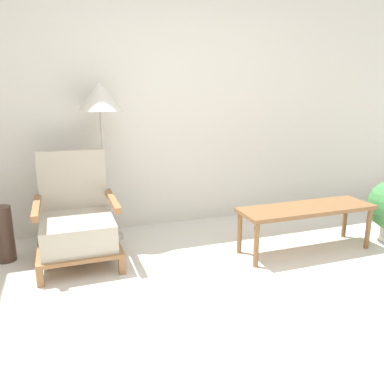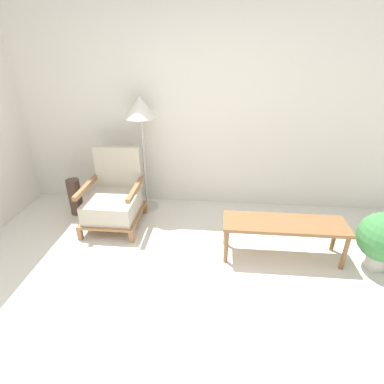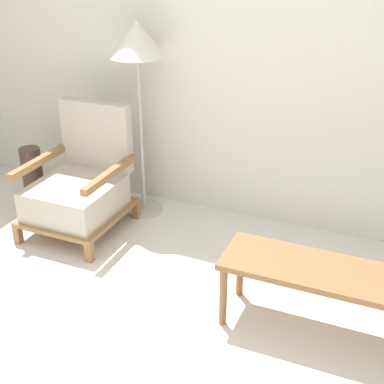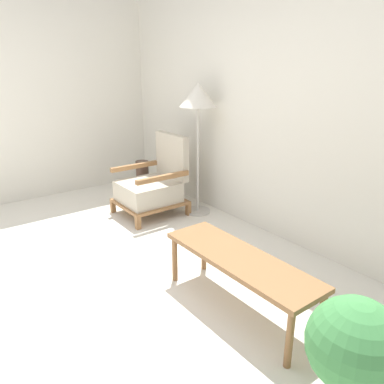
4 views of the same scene
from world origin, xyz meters
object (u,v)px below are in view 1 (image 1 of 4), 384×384
at_px(floor_lamp, 100,106).
at_px(vase, 3,234).
at_px(armchair, 77,222).
at_px(coffee_table, 306,212).

relative_size(floor_lamp, vase, 3.11).
xyz_separation_m(armchair, floor_lamp, (0.29, 0.42, 0.92)).
bearing_deg(coffee_table, vase, 165.14).
bearing_deg(coffee_table, floor_lamp, 151.22).
height_order(armchair, vase, armchair).
bearing_deg(armchair, floor_lamp, 55.16).
height_order(coffee_table, vase, vase).
relative_size(armchair, vase, 1.90).
distance_m(floor_lamp, vase, 1.37).
height_order(armchair, coffee_table, armchair).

